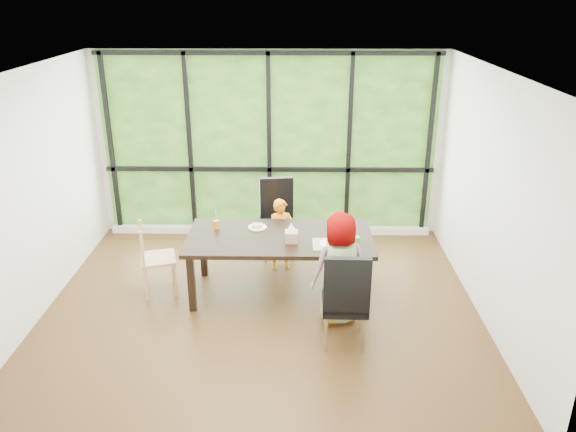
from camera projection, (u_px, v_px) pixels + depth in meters
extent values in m
plane|color=black|center=(262.00, 307.00, 6.55)|extent=(5.00, 5.00, 0.00)
plane|color=silver|center=(269.00, 145.00, 8.13)|extent=(5.00, 0.00, 5.00)
cube|color=#1E4B16|center=(269.00, 145.00, 8.11)|extent=(4.80, 0.02, 2.65)
cube|color=silver|center=(270.00, 230.00, 8.53)|extent=(4.80, 0.12, 0.10)
cube|color=black|center=(280.00, 265.00, 6.74)|extent=(2.24, 1.18, 0.75)
cube|color=black|center=(278.00, 220.00, 7.62)|extent=(0.52, 0.52, 1.08)
cube|color=black|center=(345.00, 297.00, 5.71)|extent=(0.47, 0.47, 1.08)
cube|color=tan|center=(158.00, 259.00, 6.73)|extent=(0.50, 0.51, 0.90)
imported|color=orange|center=(281.00, 235.00, 7.30)|extent=(0.40, 0.31, 0.97)
imported|color=gray|center=(337.00, 268.00, 6.08)|extent=(0.72, 0.58, 1.28)
cube|color=tan|center=(333.00, 244.00, 6.39)|extent=(0.46, 0.34, 0.01)
cylinder|color=white|center=(257.00, 227.00, 6.83)|extent=(0.23, 0.23, 0.01)
cylinder|color=white|center=(331.00, 244.00, 6.39)|extent=(0.27, 0.27, 0.02)
cylinder|color=orange|center=(217.00, 224.00, 6.80)|extent=(0.07, 0.07, 0.10)
cylinder|color=green|center=(356.00, 242.00, 6.30)|extent=(0.08, 0.08, 0.13)
cube|color=tan|center=(292.00, 237.00, 6.44)|extent=(0.15, 0.15, 0.13)
cylinder|color=white|center=(216.00, 218.00, 6.77)|extent=(0.01, 0.04, 0.20)
cylinder|color=pink|center=(357.00, 234.00, 6.26)|extent=(0.01, 0.04, 0.20)
cone|color=white|center=(292.00, 227.00, 6.39)|extent=(0.12, 0.12, 0.11)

